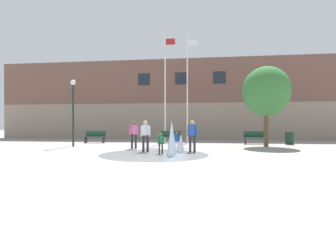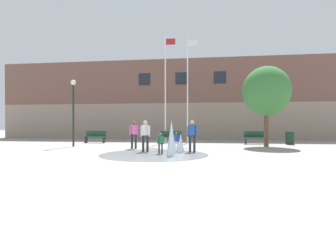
% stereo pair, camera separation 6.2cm
% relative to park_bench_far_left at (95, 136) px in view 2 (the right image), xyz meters
% --- Properties ---
extents(ground_plane, '(100.00, 100.00, 0.00)m').
position_rel_park_bench_far_left_xyz_m(ground_plane, '(6.10, -11.33, -0.48)').
color(ground_plane, gray).
extents(library_building, '(36.00, 6.05, 7.51)m').
position_rel_park_bench_far_left_xyz_m(library_building, '(6.10, 8.29, 3.28)').
color(library_building, gray).
rests_on(library_building, ground).
extents(splash_fountain, '(5.00, 5.00, 1.59)m').
position_rel_park_bench_far_left_xyz_m(splash_fountain, '(6.49, -6.85, 0.02)').
color(splash_fountain, gray).
rests_on(splash_fountain, ground).
extents(park_bench_far_left, '(1.60, 0.44, 0.91)m').
position_rel_park_bench_far_left_xyz_m(park_bench_far_left, '(0.00, 0.00, 0.00)').
color(park_bench_far_left, '#28282D').
rests_on(park_bench_far_left, ground).
extents(park_bench_under_left_flagpole, '(1.60, 0.44, 0.91)m').
position_rel_park_bench_far_left_xyz_m(park_bench_under_left_flagpole, '(5.74, 0.05, 0.00)').
color(park_bench_under_left_flagpole, '#28282D').
rests_on(park_bench_under_left_flagpole, ground).
extents(park_bench_center, '(1.60, 0.44, 0.91)m').
position_rel_park_bench_far_left_xyz_m(park_bench_center, '(11.76, 0.13, 0.00)').
color(park_bench_center, '#28282D').
rests_on(park_bench_center, ground).
extents(child_running, '(0.31, 0.24, 0.99)m').
position_rel_park_bench_far_left_xyz_m(child_running, '(6.71, -5.43, 0.10)').
color(child_running, silver).
rests_on(child_running, ground).
extents(adult_watching, '(0.50, 0.38, 1.59)m').
position_rel_park_bench_far_left_xyz_m(adult_watching, '(5.18, -5.89, 0.45)').
color(adult_watching, '#28282D').
rests_on(adult_watching, ground).
extents(teen_by_trashcan, '(0.50, 0.37, 1.59)m').
position_rel_park_bench_far_left_xyz_m(teen_by_trashcan, '(7.54, -5.57, 0.45)').
color(teen_by_trashcan, '#28282D').
rests_on(teen_by_trashcan, ground).
extents(child_with_pink_shirt, '(0.31, 0.24, 0.99)m').
position_rel_park_bench_far_left_xyz_m(child_with_pink_shirt, '(6.10, -6.72, 0.10)').
color(child_with_pink_shirt, '#28282D').
rests_on(child_with_pink_shirt, ground).
extents(adult_in_red, '(0.50, 0.39, 1.59)m').
position_rel_park_bench_far_left_xyz_m(adult_in_red, '(4.16, -4.34, 0.45)').
color(adult_in_red, '#28282D').
rests_on(adult_in_red, ground).
extents(flagpole_left, '(0.80, 0.10, 8.22)m').
position_rel_park_bench_far_left_xyz_m(flagpole_left, '(5.30, 0.58, 3.88)').
color(flagpole_left, silver).
rests_on(flagpole_left, ground).
extents(flagpole_right, '(0.80, 0.10, 8.05)m').
position_rel_park_bench_far_left_xyz_m(flagpole_right, '(6.97, 0.58, 3.79)').
color(flagpole_right, silver).
rests_on(flagpole_right, ground).
extents(lamp_post_left_lane, '(0.32, 0.32, 4.19)m').
position_rel_park_bench_far_left_xyz_m(lamp_post_left_lane, '(0.00, -3.39, 2.23)').
color(lamp_post_left_lane, '#192D23').
rests_on(lamp_post_left_lane, ground).
extents(trash_can, '(0.56, 0.56, 0.90)m').
position_rel_park_bench_far_left_xyz_m(trash_can, '(14.07, 0.25, -0.03)').
color(trash_can, '#193323').
rests_on(trash_can, ground).
extents(street_tree_near_building, '(2.94, 2.94, 5.06)m').
position_rel_park_bench_far_left_xyz_m(street_tree_near_building, '(12.04, -1.69, 3.00)').
color(street_tree_near_building, brown).
rests_on(street_tree_near_building, ground).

